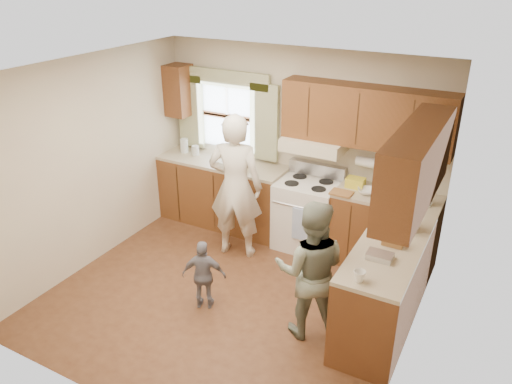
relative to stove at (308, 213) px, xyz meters
The scene contains 6 objects.
room 1.66m from the stove, 101.81° to the right, with size 3.80×3.80×3.80m.
kitchen_fixtures 0.61m from the stove, 48.79° to the right, with size 3.80×2.25×2.15m.
stove is the anchor object (origin of this frame).
woman_left 1.04m from the stove, 141.12° to the right, with size 0.67×0.44×1.84m, color beige.
woman_right 1.72m from the stove, 66.51° to the right, with size 0.71×0.55×1.45m, color #294730.
child 1.78m from the stove, 104.88° to the right, with size 0.47×0.20×0.80m, color slate.
Camera 1 is at (2.42, -3.90, 3.43)m, focal length 35.00 mm.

